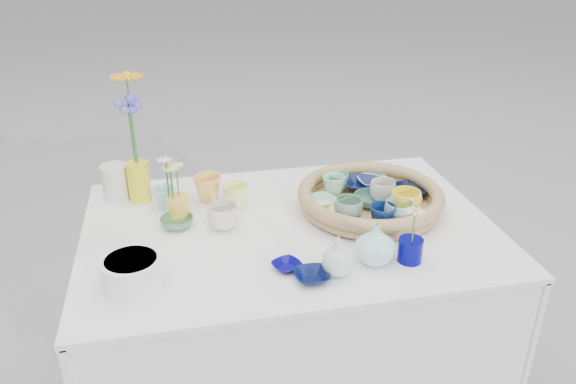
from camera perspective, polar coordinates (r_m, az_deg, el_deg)
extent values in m
imported|color=#0B153E|center=(1.95, 7.53, 0.74)|extent=(0.16, 0.16, 0.03)
imported|color=black|center=(1.93, 12.12, 0.03)|extent=(0.15, 0.15, 0.03)
imported|color=yellow|center=(1.80, 11.87, -1.05)|extent=(0.11, 0.11, 0.08)
imported|color=#42705D|center=(1.84, 8.44, -0.81)|extent=(0.14, 0.14, 0.04)
imported|color=gray|center=(1.73, 6.18, -1.81)|extent=(0.10, 0.10, 0.07)
imported|color=#96E7CE|center=(1.83, 3.39, -0.96)|extent=(0.12, 0.12, 0.02)
imported|color=#A0D4B4|center=(1.88, 4.63, 0.65)|extent=(0.10, 0.10, 0.07)
imported|color=beige|center=(1.87, 9.60, 0.12)|extent=(0.09, 0.09, 0.07)
imported|color=#86AAD1|center=(1.98, 8.64, 1.05)|extent=(0.11, 0.11, 0.03)
imported|color=#091C4C|center=(1.70, 9.56, -2.53)|extent=(0.09, 0.09, 0.07)
imported|color=#FAFE7A|center=(1.77, 3.42, -1.96)|extent=(0.11, 0.11, 0.02)
imported|color=#8DC3BD|center=(1.74, 11.19, -2.08)|extent=(0.12, 0.12, 0.07)
imported|color=#4CA781|center=(1.92, 5.16, 1.01)|extent=(0.07, 0.07, 0.06)
imported|color=#FFBC5A|center=(1.90, -8.12, 0.39)|extent=(0.10, 0.10, 0.09)
imported|color=#F8FA80|center=(1.85, -5.35, -0.38)|extent=(0.09, 0.09, 0.08)
imported|color=#467B57|center=(1.77, -11.22, -3.00)|extent=(0.12, 0.12, 0.03)
imported|color=beige|center=(1.73, -6.61, -2.52)|extent=(0.13, 0.13, 0.08)
imported|color=#05016B|center=(1.54, -0.13, -7.49)|extent=(0.10, 0.10, 0.02)
imported|color=#A2E8DE|center=(1.88, -12.42, -0.55)|extent=(0.09, 0.09, 0.07)
imported|color=#040C3B|center=(1.50, 2.45, -8.54)|extent=(0.10, 0.10, 0.02)
imported|color=#AEE4DE|center=(1.56, 8.87, -5.14)|extent=(0.15, 0.15, 0.12)
cylinder|color=#000069|center=(1.60, 12.31, -5.78)|extent=(0.09, 0.09, 0.07)
cylinder|color=yellow|center=(1.94, -14.89, 1.03)|extent=(0.08, 0.08, 0.14)
cylinder|color=yellow|center=(1.80, -11.02, -1.55)|extent=(0.07, 0.07, 0.08)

